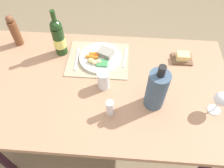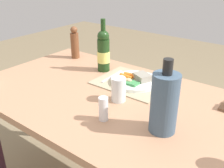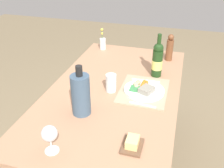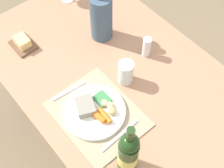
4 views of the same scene
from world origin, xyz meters
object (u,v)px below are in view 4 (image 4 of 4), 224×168
object	(u,v)px
wine_bottle	(128,153)
fork	(69,91)
dining_table	(126,94)
water_tumbler	(126,74)
cooler_bottle	(101,17)
dinner_plate	(94,110)
knife	(120,135)
salt_shaker	(147,47)
butter_dish	(23,43)

from	to	relation	value
wine_bottle	fork	bearing A→B (deg)	176.59
dining_table	water_tumbler	size ratio (longest dim) A/B	12.98
water_tumbler	wine_bottle	bearing A→B (deg)	-40.56
water_tumbler	cooler_bottle	xyz separation A→B (m)	(-0.29, 0.09, 0.08)
wine_bottle	cooler_bottle	bearing A→B (deg)	149.01
dining_table	fork	xyz separation A→B (m)	(-0.15, -0.22, 0.08)
dinner_plate	cooler_bottle	world-z (taller)	cooler_bottle
knife	water_tumbler	world-z (taller)	water_tumbler
dinner_plate	fork	size ratio (longest dim) A/B	1.59
dining_table	dinner_plate	distance (m)	0.22
salt_shaker	butter_dish	bearing A→B (deg)	-135.17
fork	salt_shaker	size ratio (longest dim) A/B	1.57
dinner_plate	butter_dish	xyz separation A→B (m)	(-0.53, -0.04, 0.00)
dining_table	cooler_bottle	bearing A→B (deg)	160.87
wine_bottle	dinner_plate	bearing A→B (deg)	169.91
dinner_plate	butter_dish	size ratio (longest dim) A/B	2.09
wine_bottle	salt_shaker	size ratio (longest dim) A/B	2.98
cooler_bottle	dining_table	bearing A→B (deg)	-19.13
dinner_plate	fork	world-z (taller)	dinner_plate
fork	dining_table	bearing A→B (deg)	61.78
water_tumbler	butter_dish	size ratio (longest dim) A/B	0.93
dinner_plate	water_tumbler	size ratio (longest dim) A/B	2.24
dining_table	cooler_bottle	xyz separation A→B (m)	(-0.32, 0.11, 0.20)
fork	wine_bottle	xyz separation A→B (m)	(0.43, -0.03, 0.12)
fork	cooler_bottle	distance (m)	0.39
wine_bottle	cooler_bottle	size ratio (longest dim) A/B	1.05
fork	dinner_plate	bearing A→B (deg)	12.94
fork	cooler_bottle	world-z (taller)	cooler_bottle
water_tumbler	cooler_bottle	distance (m)	0.31
wine_bottle	butter_dish	bearing A→B (deg)	179.26
dining_table	dinner_plate	world-z (taller)	dinner_plate
dinner_plate	salt_shaker	world-z (taller)	salt_shaker
butter_dish	dining_table	bearing A→B (deg)	24.74
fork	water_tumbler	xyz separation A→B (m)	(0.12, 0.24, 0.04)
wine_bottle	water_tumbler	bearing A→B (deg)	139.44
butter_dish	fork	bearing A→B (deg)	2.33
salt_shaker	cooler_bottle	xyz separation A→B (m)	(-0.24, -0.09, 0.07)
water_tumbler	cooler_bottle	bearing A→B (deg)	161.79
butter_dish	cooler_bottle	world-z (taller)	cooler_bottle
dining_table	knife	size ratio (longest dim) A/B	7.75
knife	cooler_bottle	size ratio (longest dim) A/B	0.66
knife	salt_shaker	bearing A→B (deg)	119.78
dinner_plate	cooler_bottle	xyz separation A→B (m)	(-0.33, 0.31, 0.11)
knife	butter_dish	world-z (taller)	butter_dish
water_tumbler	butter_dish	bearing A→B (deg)	-152.58
water_tumbler	salt_shaker	world-z (taller)	water_tumbler
wine_bottle	cooler_bottle	world-z (taller)	wine_bottle
water_tumbler	salt_shaker	xyz separation A→B (m)	(-0.05, 0.18, 0.00)
dining_table	wine_bottle	distance (m)	0.42
knife	salt_shaker	distance (m)	0.46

